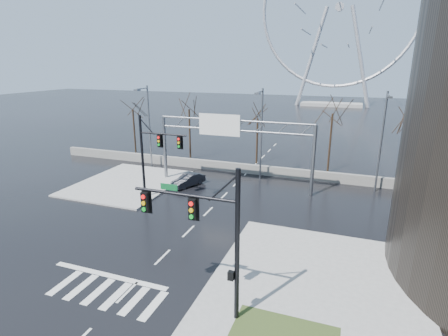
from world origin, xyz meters
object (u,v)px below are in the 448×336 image
at_px(signal_mast_far, 152,150).
at_px(sign_gantry, 230,138).
at_px(ferris_wheel, 339,14).
at_px(car, 188,180).
at_px(signal_mast_near, 210,228).

relative_size(signal_mast_far, sign_gantry, 0.49).
bearing_deg(ferris_wheel, signal_mast_far, -97.20).
height_order(signal_mast_far, car, signal_mast_far).
xyz_separation_m(ferris_wheel, car, (-9.56, -81.47, -25.49)).
xyz_separation_m(signal_mast_near, ferris_wheel, (-0.14, 99.04, 21.26)).
relative_size(signal_mast_near, signal_mast_far, 1.00).
bearing_deg(signal_mast_near, signal_mast_far, 130.26).
height_order(ferris_wheel, car, ferris_wheel).
bearing_deg(signal_mast_far, car, 74.03).
relative_size(signal_mast_near, car, 2.05).
bearing_deg(sign_gantry, signal_mast_far, -132.47).
distance_m(signal_mast_far, ferris_wheel, 89.30).
relative_size(signal_mast_near, ferris_wheel, 0.16).
height_order(signal_mast_near, signal_mast_far, same).
bearing_deg(sign_gantry, signal_mast_near, -73.81).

